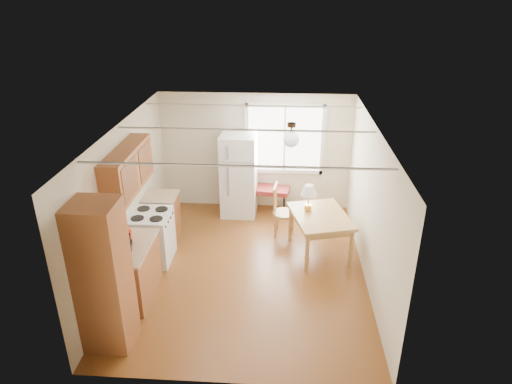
# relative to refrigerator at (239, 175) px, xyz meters

# --- Properties ---
(room_shell) EXTENTS (4.60, 5.60, 2.62)m
(room_shell) POSITION_rel_refrigerator_xyz_m (0.33, -2.12, 0.38)
(room_shell) COLOR #542B11
(room_shell) RESTS_ON ground
(kitchen_run) EXTENTS (0.65, 3.40, 2.20)m
(kitchen_run) POSITION_rel_refrigerator_xyz_m (-1.39, -2.75, -0.03)
(kitchen_run) COLOR brown
(kitchen_run) RESTS_ON ground
(window_unit) EXTENTS (1.64, 0.05, 1.51)m
(window_unit) POSITION_rel_refrigerator_xyz_m (0.93, 0.35, 0.68)
(window_unit) COLOR white
(window_unit) RESTS_ON room_shell
(pendant_light) EXTENTS (0.26, 0.26, 0.40)m
(pendant_light) POSITION_rel_refrigerator_xyz_m (1.03, -1.72, 1.36)
(pendant_light) COLOR #2F2015
(pendant_light) RESTS_ON room_shell
(refrigerator) EXTENTS (0.74, 0.76, 1.75)m
(refrigerator) POSITION_rel_refrigerator_xyz_m (0.00, 0.00, 0.00)
(refrigerator) COLOR white
(refrigerator) RESTS_ON ground
(bench) EXTENTS (1.28, 0.63, 0.56)m
(bench) POSITION_rel_refrigerator_xyz_m (0.44, 0.10, -0.37)
(bench) COLOR maroon
(bench) RESTS_ON ground
(dining_table) EXTENTS (1.21, 1.42, 0.77)m
(dining_table) POSITION_rel_refrigerator_xyz_m (1.60, -1.51, -0.21)
(dining_table) COLOR #A2783E
(dining_table) RESTS_ON ground
(chair) EXTENTS (0.46, 0.45, 1.02)m
(chair) POSITION_rel_refrigerator_xyz_m (0.86, -0.88, -0.29)
(chair) COLOR #A2783E
(chair) RESTS_ON ground
(table_lamp) EXTENTS (0.28, 0.28, 0.49)m
(table_lamp) POSITION_rel_refrigerator_xyz_m (1.38, -1.34, 0.25)
(table_lamp) COLOR #BC923C
(table_lamp) RESTS_ON dining_table
(coffee_maker) EXTENTS (0.23, 0.27, 0.37)m
(coffee_maker) POSITION_rel_refrigerator_xyz_m (-1.39, -3.06, 0.16)
(coffee_maker) COLOR black
(coffee_maker) RESTS_ON kitchen_run
(kettle) EXTENTS (0.13, 0.13, 0.26)m
(kettle) POSITION_rel_refrigerator_xyz_m (-1.42, -2.84, 0.13)
(kettle) COLOR red
(kettle) RESTS_ON kitchen_run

